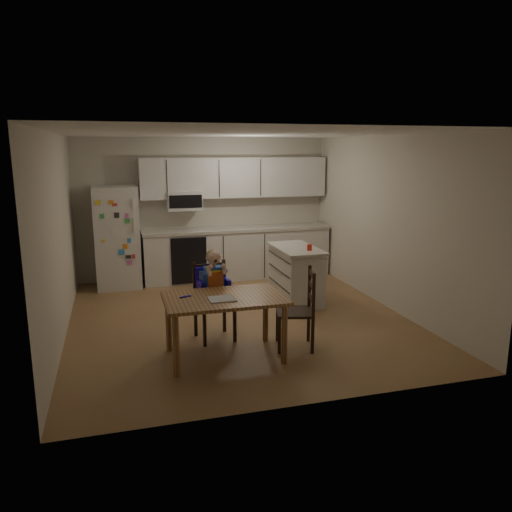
{
  "coord_description": "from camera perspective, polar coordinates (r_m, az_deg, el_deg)",
  "views": [
    {
      "loc": [
        -1.57,
        -6.41,
        2.31
      ],
      "look_at": [
        0.07,
        -0.64,
        1.01
      ],
      "focal_mm": 35.0,
      "sensor_mm": 36.0,
      "label": 1
    }
  ],
  "objects": [
    {
      "name": "kitchen_island",
      "position": [
        7.67,
        4.58,
        -2.06
      ],
      "size": [
        0.6,
        1.14,
        0.84
      ],
      "color": "silver",
      "rests_on": "ground"
    },
    {
      "name": "dining_table",
      "position": [
        5.55,
        -3.64,
        -5.61
      ],
      "size": [
        1.32,
        0.85,
        0.71
      ],
      "color": "brown",
      "rests_on": "ground"
    },
    {
      "name": "refrigerator",
      "position": [
        8.68,
        -15.57,
        2.08
      ],
      "size": [
        0.72,
        0.7,
        1.7
      ],
      "primitive_type": "cube",
      "color": "silver",
      "rests_on": "ground"
    },
    {
      "name": "kitchen_run",
      "position": [
        9.01,
        -2.43,
        3.05
      ],
      "size": [
        3.37,
        0.62,
        2.15
      ],
      "color": "silver",
      "rests_on": "ground"
    },
    {
      "name": "napkin",
      "position": [
        5.42,
        -3.93,
        -4.92
      ],
      "size": [
        0.28,
        0.25,
        0.01
      ],
      "primitive_type": "cube",
      "color": "#ACACB1",
      "rests_on": "dining_table"
    },
    {
      "name": "room",
      "position": [
        7.14,
        -3.05,
        3.66
      ],
      "size": [
        4.52,
        5.01,
        2.51
      ],
      "color": "olive",
      "rests_on": "ground"
    },
    {
      "name": "chair_side",
      "position": [
        5.86,
        5.39,
        -5.46
      ],
      "size": [
        0.51,
        0.51,
        0.95
      ],
      "rotation": [
        0.0,
        0.0,
        -1.83
      ],
      "color": "black",
      "rests_on": "ground"
    },
    {
      "name": "chair_booster",
      "position": [
        6.11,
        -4.94,
        -3.34
      ],
      "size": [
        0.47,
        0.47,
        1.12
      ],
      "rotation": [
        0.0,
        0.0,
        0.12
      ],
      "color": "black",
      "rests_on": "ground"
    },
    {
      "name": "red_cup",
      "position": [
        7.36,
        6.14,
        0.98
      ],
      "size": [
        0.07,
        0.07,
        0.09
      ],
      "primitive_type": "cylinder",
      "color": "red",
      "rests_on": "kitchen_island"
    },
    {
      "name": "toddler_spoon",
      "position": [
        5.54,
        -8.17,
        -4.62
      ],
      "size": [
        0.12,
        0.06,
        0.02
      ],
      "primitive_type": "cylinder",
      "rotation": [
        0.0,
        1.57,
        0.35
      ],
      "color": "#1E0FC5",
      "rests_on": "dining_table"
    }
  ]
}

